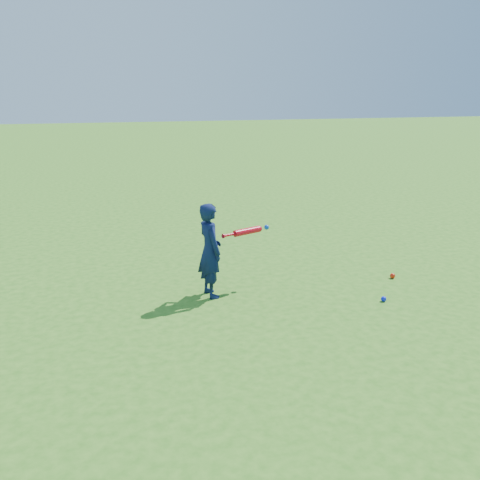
% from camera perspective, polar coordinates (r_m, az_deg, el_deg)
% --- Properties ---
extents(ground, '(80.00, 80.00, 0.00)m').
position_cam_1_polar(ground, '(7.04, -7.06, -6.55)').
color(ground, '#33731B').
rests_on(ground, ground).
extents(child, '(0.37, 0.50, 1.26)m').
position_cam_1_polar(child, '(7.00, -3.23, -1.12)').
color(child, '#0E1841').
rests_on(child, ground).
extents(ground_ball_red, '(0.08, 0.08, 0.08)m').
position_cam_1_polar(ground_ball_red, '(8.12, 15.96, -3.69)').
color(ground_ball_red, red).
rests_on(ground_ball_red, ground).
extents(ground_ball_blue, '(0.07, 0.07, 0.07)m').
position_cam_1_polar(ground_ball_blue, '(7.23, 15.07, -6.09)').
color(ground_ball_blue, '#0D1DEA').
rests_on(ground_ball_blue, ground).
extents(bat_swing, '(0.75, 0.34, 0.09)m').
position_cam_1_polar(bat_swing, '(7.27, 0.97, 0.99)').
color(bat_swing, red).
rests_on(bat_swing, ground).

